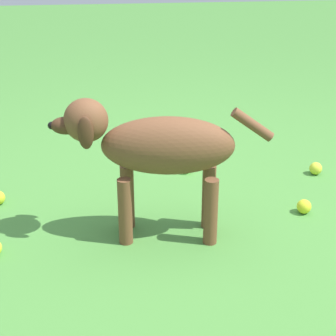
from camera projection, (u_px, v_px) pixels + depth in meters
The scene contains 5 objects.
ground at pixel (207, 212), 2.52m from camera, with size 14.00×14.00×0.00m, color #478438.
dog at pixel (155, 148), 2.18m from camera, with size 0.28×0.88×0.60m.
tennis_ball_0 at pixel (304, 206), 2.50m from camera, with size 0.07×0.07×0.07m, color #CDD628.
tennis_ball_2 at pixel (316, 168), 2.88m from camera, with size 0.07×0.07×0.07m, color #CAD434.
tennis_ball_4 at pixel (186, 167), 2.90m from camera, with size 0.07×0.07×0.07m, color #C4DC38.
Camera 1 is at (-2.18, 0.45, 1.22)m, focal length 58.80 mm.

